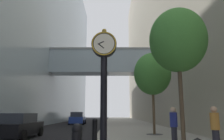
{
  "coord_description": "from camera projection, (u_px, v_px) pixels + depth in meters",
  "views": [
    {
      "loc": [
        1.07,
        -1.35,
        1.57
      ],
      "look_at": [
        1.01,
        15.79,
        4.92
      ],
      "focal_mm": 35.32,
      "sensor_mm": 36.0,
      "label": 1
    }
  ],
  "objects": [
    {
      "name": "street_tree_mid_near",
      "position": [
        153.0,
        74.0,
        15.75
      ],
      "size": [
        2.63,
        2.63,
        5.71
      ],
      "color": "#333335",
      "rests_on": "sidewalk_right"
    },
    {
      "name": "bollard_third",
      "position": [
        95.0,
        130.0,
        10.39
      ],
      "size": [
        0.26,
        0.26,
        1.19
      ],
      "color": "black",
      "rests_on": "sidewalk_right"
    },
    {
      "name": "building_block_left",
      "position": [
        28.0,
        10.0,
        33.79
      ],
      "size": [
        23.62,
        80.0,
        34.35
      ],
      "color": "#93A8B7",
      "rests_on": "ground"
    },
    {
      "name": "pedestrian_by_clock",
      "position": [
        216.0,
        127.0,
        8.39
      ],
      "size": [
        0.47,
        0.47,
        1.69
      ],
      "color": "#23232D",
      "rests_on": "sidewalk_right"
    },
    {
      "name": "street_clock",
      "position": [
        104.0,
        85.0,
        7.13
      ],
      "size": [
        0.84,
        0.55,
        4.26
      ],
      "color": "black",
      "rests_on": "sidewalk_right"
    },
    {
      "name": "building_block_right",
      "position": [
        179.0,
        9.0,
        33.75
      ],
      "size": [
        9.0,
        80.0,
        34.55
      ],
      "color": "#A89E89",
      "rests_on": "ground"
    },
    {
      "name": "pedestrian_walking",
      "position": [
        175.0,
        125.0,
        10.02
      ],
      "size": [
        0.35,
        0.35,
        1.71
      ],
      "color": "#23232D",
      "rests_on": "sidewalk_right"
    },
    {
      "name": "ground_plane",
      "position": [
        104.0,
        126.0,
        27.52
      ],
      "size": [
        110.0,
        110.0,
        0.0
      ],
      "primitive_type": "plane",
      "color": "black",
      "rests_on": "ground"
    },
    {
      "name": "street_tree_near",
      "position": [
        178.0,
        41.0,
        9.66
      ],
      "size": [
        2.48,
        2.48,
        6.01
      ],
      "color": "#333335",
      "rests_on": "sidewalk_right"
    },
    {
      "name": "car_black_near",
      "position": [
        20.0,
        126.0,
        13.83
      ],
      "size": [
        1.96,
        4.51,
        1.56
      ],
      "color": "black",
      "rests_on": "ground"
    },
    {
      "name": "car_white_far",
      "position": [
        78.0,
        117.0,
        40.04
      ],
      "size": [
        2.24,
        4.75,
        1.69
      ],
      "color": "silver",
      "rests_on": "ground"
    },
    {
      "name": "car_blue_mid",
      "position": [
        78.0,
        118.0,
        30.95
      ],
      "size": [
        2.2,
        4.26,
        1.71
      ],
      "color": "navy",
      "rests_on": "ground"
    },
    {
      "name": "sidewalk_right",
      "position": [
        129.0,
        124.0,
        30.47
      ],
      "size": [
        6.75,
        80.0,
        0.14
      ],
      "primitive_type": "cube",
      "color": "#9E998E",
      "rests_on": "ground"
    }
  ]
}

